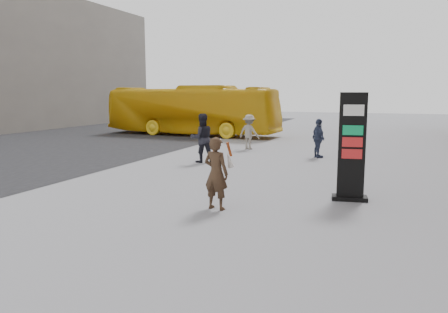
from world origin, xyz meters
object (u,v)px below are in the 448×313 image
(bus, at_px, (192,110))
(pedestrian_b, at_px, (249,132))
(pedestrian_a, at_px, (202,138))
(woman, at_px, (216,172))
(info_pylon, at_px, (352,147))
(pedestrian_c, at_px, (318,138))

(bus, bearing_deg, pedestrian_b, -130.89)
(bus, xyz_separation_m, pedestrian_b, (5.57, -5.38, -0.73))
(pedestrian_a, bearing_deg, woman, 79.14)
(bus, bearing_deg, pedestrian_a, -149.52)
(pedestrian_b, bearing_deg, woman, 118.28)
(info_pylon, xyz_separation_m, pedestrian_c, (-1.93, 7.00, -0.55))
(info_pylon, xyz_separation_m, pedestrian_a, (-6.00, 4.18, -0.41))
(info_pylon, relative_size, pedestrian_b, 1.64)
(bus, distance_m, pedestrian_c, 11.45)
(bus, height_order, pedestrian_b, bus)
(woman, distance_m, pedestrian_b, 10.88)
(bus, relative_size, pedestrian_c, 6.89)
(woman, bearing_deg, bus, -52.66)
(woman, relative_size, pedestrian_c, 1.05)
(info_pylon, distance_m, woman, 3.53)
(info_pylon, relative_size, pedestrian_c, 1.67)
(info_pylon, distance_m, pedestrian_a, 7.32)
(woman, xyz_separation_m, pedestrian_b, (-2.61, 10.56, -0.05))
(woman, relative_size, bus, 0.15)
(woman, distance_m, bus, 17.93)
(pedestrian_a, xyz_separation_m, pedestrian_b, (0.54, 4.35, -0.12))
(woman, xyz_separation_m, bus, (-8.18, 15.94, 0.69))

